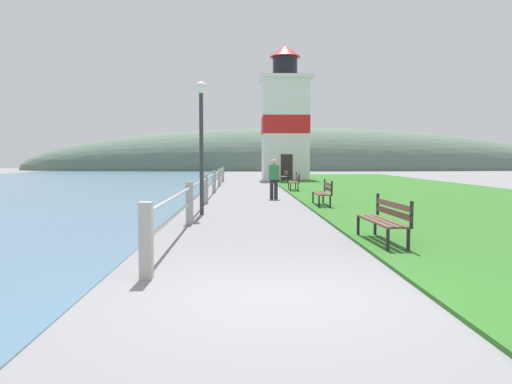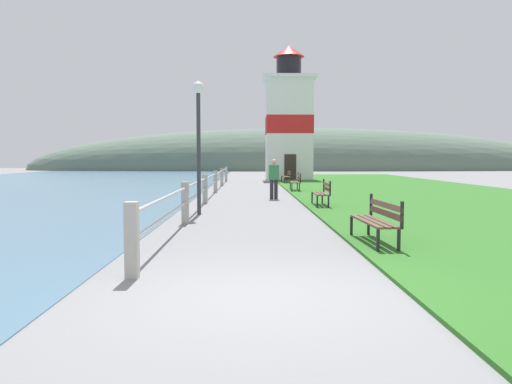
# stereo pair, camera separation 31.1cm
# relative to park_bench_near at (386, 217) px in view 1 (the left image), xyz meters

# --- Properties ---
(ground_plane) EXTENTS (160.00, 160.00, 0.00)m
(ground_plane) POSITION_rel_park_bench_near_xyz_m (-2.39, -3.62, -0.54)
(ground_plane) COLOR slate
(grass_verge) EXTENTS (12.00, 53.80, 0.06)m
(grass_verge) POSITION_rel_park_bench_near_xyz_m (5.47, 14.31, -0.51)
(grass_verge) COLOR #2D6623
(grass_verge) RESTS_ON ground_plane
(seawall_railing) EXTENTS (0.18, 29.67, 1.08)m
(seawall_railing) POSITION_rel_park_bench_near_xyz_m (-4.15, 12.12, 0.10)
(seawall_railing) COLOR #A8A399
(seawall_railing) RESTS_ON ground_plane
(park_bench_near) EXTENTS (0.55, 1.97, 0.94)m
(park_bench_near) POSITION_rel_park_bench_near_xyz_m (0.00, 0.00, 0.00)
(park_bench_near) COLOR brown
(park_bench_near) RESTS_ON ground_plane
(park_bench_midway) EXTENTS (0.51, 1.73, 0.94)m
(park_bench_midway) POSITION_rel_park_bench_near_xyz_m (0.06, 7.62, -0.00)
(park_bench_midway) COLOR brown
(park_bench_midway) RESTS_ON ground_plane
(park_bench_far) EXTENTS (0.54, 1.75, 0.94)m
(park_bench_far) POSITION_rel_park_bench_near_xyz_m (-0.06, 15.79, -0.00)
(park_bench_far) COLOR brown
(park_bench_far) RESTS_ON ground_plane
(park_bench_by_lighthouse) EXTENTS (0.55, 1.94, 0.94)m
(park_bench_by_lighthouse) POSITION_rel_park_bench_near_xyz_m (0.08, 23.79, -0.00)
(park_bench_by_lighthouse) COLOR brown
(park_bench_by_lighthouse) RESTS_ON ground_plane
(lighthouse) EXTENTS (4.09, 4.09, 10.56)m
(lighthouse) POSITION_rel_park_bench_near_xyz_m (0.68, 30.34, 4.03)
(lighthouse) COLOR white
(lighthouse) RESTS_ON ground_plane
(person_strolling) EXTENTS (0.43, 0.27, 1.65)m
(person_strolling) POSITION_rel_park_bench_near_xyz_m (-1.46, 10.97, 0.36)
(person_strolling) COLOR #28282D
(person_strolling) RESTS_ON ground_plane
(lamp_post) EXTENTS (0.36, 0.36, 3.96)m
(lamp_post) POSITION_rel_park_bench_near_xyz_m (-4.00, 5.38, 2.20)
(lamp_post) COLOR #333338
(lamp_post) RESTS_ON ground_plane
(distant_hillside) EXTENTS (80.00, 16.00, 12.00)m
(distant_hillside) POSITION_rel_park_bench_near_xyz_m (5.61, 62.25, -0.54)
(distant_hillside) COLOR #566B5B
(distant_hillside) RESTS_ON ground_plane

